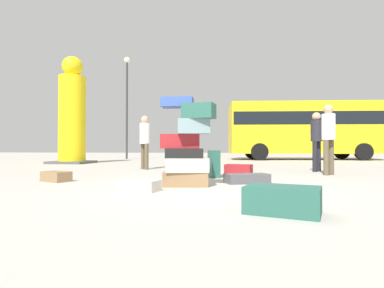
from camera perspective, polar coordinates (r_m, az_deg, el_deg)
name	(u,v)px	position (r m, az deg, el deg)	size (l,w,h in m)	color
ground_plane	(215,190)	(4.50, 4.34, -8.70)	(80.00, 80.00, 0.00)	#ADA89E
suitcase_tower	(186,148)	(4.86, -1.09, -0.70)	(0.95, 0.69, 1.48)	olive
suitcase_maroon_foreground_far	(239,170)	(7.00, 8.89, -4.89)	(0.60, 0.35, 0.25)	maroon
suitcase_brown_left_side	(56,176)	(6.13, -24.53, -5.67)	(0.54, 0.31, 0.19)	olive
suitcase_teal_foreground_near	(214,164)	(6.38, 4.20, -3.81)	(0.19, 0.40, 0.58)	#26594C
suitcase_charcoal_white_trunk	(247,178)	(5.40, 10.46, -6.50)	(0.77, 0.35, 0.17)	#4C4C51
suitcase_cream_upright_blue	(139,186)	(4.39, -10.06, -7.83)	(0.56, 0.31, 0.16)	beige
suitcase_teal_behind_tower	(283,200)	(2.99, 16.93, -10.17)	(0.67, 0.44, 0.25)	#26594C
person_bearded_onlooker	(145,138)	(8.94, -9.02, 1.23)	(0.30, 0.30, 1.59)	brown
person_tourist_with_camera	(329,133)	(7.61, 24.65, 1.95)	(0.30, 0.30, 1.64)	brown
person_passerby_in_red	(317,136)	(8.62, 22.72, 1.39)	(0.30, 0.30, 1.58)	black
yellow_dummy_statue	(72,115)	(13.49, -21.93, 5.08)	(1.53, 1.53, 4.49)	yellow
parked_bus	(303,127)	(18.03, 20.50, 3.03)	(8.47, 3.37, 3.15)	yellow
lamp_post	(127,92)	(18.74, -12.34, 9.61)	(0.36, 0.36, 6.18)	#333338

